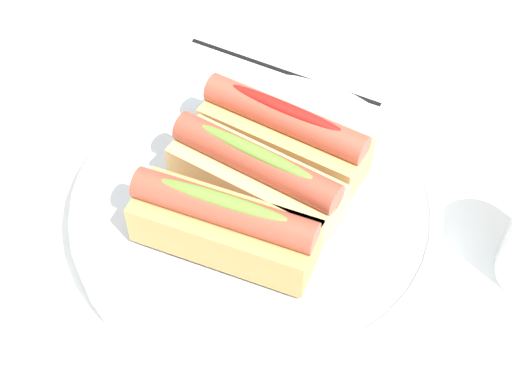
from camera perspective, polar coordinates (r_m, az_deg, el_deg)
ground_plane at (r=0.70m, az=-0.27°, el=-2.02°), size 2.40×2.40×0.00m
serving_bowl at (r=0.67m, az=-0.00°, el=-1.97°), size 0.32×0.32×0.04m
hotdog_front at (r=0.67m, az=2.13°, el=3.67°), size 0.16×0.09×0.06m
hotdog_back at (r=0.64m, az=-0.00°, el=0.44°), size 0.16×0.09×0.06m
hotdog_side at (r=0.61m, az=-2.34°, el=-3.11°), size 0.16×0.07×0.06m
chopstick_near at (r=0.82m, az=2.05°, el=8.36°), size 0.22×0.05×0.01m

